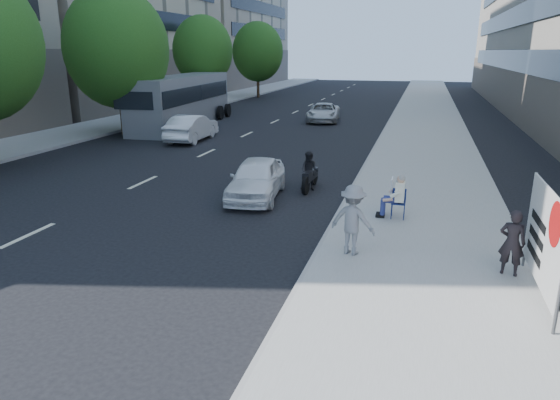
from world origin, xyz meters
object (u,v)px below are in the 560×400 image
(motorcycle, at_px, (310,173))
(white_sedan_mid, at_px, (192,128))
(white_sedan_far, at_px, (323,112))
(pedestrian_woman, at_px, (512,243))
(white_sedan_near, at_px, (256,178))
(bus, at_px, (182,101))
(jogger, at_px, (353,220))
(protest_banner, at_px, (544,237))
(seated_protester, at_px, (395,194))

(motorcycle, bearing_deg, white_sedan_mid, 140.04)
(white_sedan_far, bearing_deg, pedestrian_woman, -76.38)
(white_sedan_far, height_order, motorcycle, motorcycle)
(pedestrian_woman, relative_size, white_sedan_near, 0.37)
(pedestrian_woman, bearing_deg, bus, -35.05)
(jogger, relative_size, bus, 0.14)
(jogger, relative_size, motorcycle, 0.84)
(white_sedan_far, relative_size, bus, 0.38)
(jogger, distance_m, protest_banner, 4.07)
(protest_banner, relative_size, bus, 0.25)
(pedestrian_woman, bearing_deg, jogger, 9.37)
(jogger, relative_size, white_sedan_mid, 0.39)
(pedestrian_woman, distance_m, white_sedan_near, 8.77)
(jogger, distance_m, white_sedan_far, 24.81)
(white_sedan_near, distance_m, white_sedan_far, 19.83)
(pedestrian_woman, bearing_deg, white_sedan_far, -56.65)
(white_sedan_mid, bearing_deg, bus, -61.64)
(jogger, xyz_separation_m, pedestrian_woman, (3.50, -0.24, -0.11))
(seated_protester, distance_m, white_sedan_near, 4.93)
(seated_protester, bearing_deg, protest_banner, -54.16)
(white_sedan_near, height_order, motorcycle, motorcycle)
(protest_banner, xyz_separation_m, white_sedan_near, (-7.80, 5.60, -0.72))
(white_sedan_mid, bearing_deg, white_sedan_far, -121.77)
(seated_protester, bearing_deg, pedestrian_woman, -50.99)
(motorcycle, height_order, bus, bus)
(seated_protester, bearing_deg, white_sedan_near, 163.92)
(jogger, distance_m, white_sedan_mid, 18.05)
(pedestrian_woman, distance_m, motorcycle, 8.48)
(jogger, height_order, white_sedan_near, jogger)
(bus, bearing_deg, pedestrian_woman, -52.30)
(jogger, distance_m, bus, 24.32)
(jogger, height_order, pedestrian_woman, jogger)
(jogger, bearing_deg, bus, -40.11)
(pedestrian_woman, xyz_separation_m, motorcycle, (-5.86, 6.13, -0.26))
(jogger, xyz_separation_m, protest_banner, (3.88, -1.16, 0.39))
(white_sedan_mid, bearing_deg, motorcycle, 133.60)
(white_sedan_mid, relative_size, white_sedan_far, 0.96)
(jogger, height_order, protest_banner, protest_banner)
(seated_protester, height_order, motorcycle, seated_protester)
(jogger, xyz_separation_m, white_sedan_mid, (-11.05, 14.28, -0.28))
(seated_protester, xyz_separation_m, jogger, (-0.82, -3.07, 0.13))
(pedestrian_woman, relative_size, motorcycle, 0.73)
(white_sedan_near, distance_m, white_sedan_mid, 12.15)
(white_sedan_far, bearing_deg, bus, -159.38)
(seated_protester, bearing_deg, jogger, -104.97)
(pedestrian_woman, bearing_deg, motorcycle, -33.02)
(jogger, bearing_deg, white_sedan_mid, -38.30)
(bus, bearing_deg, white_sedan_near, -59.86)
(white_sedan_mid, relative_size, motorcycle, 2.16)
(seated_protester, relative_size, white_sedan_mid, 0.29)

